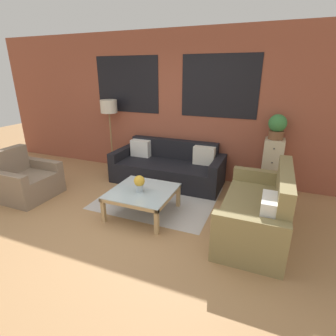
% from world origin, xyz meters
% --- Properties ---
extents(ground_plane, '(16.00, 16.00, 0.00)m').
position_xyz_m(ground_plane, '(0.00, 0.00, 0.00)').
color(ground_plane, '#AD7F51').
extents(wall_back_brick, '(8.40, 0.09, 2.80)m').
position_xyz_m(wall_back_brick, '(0.00, 2.44, 1.41)').
color(wall_back_brick, brown).
rests_on(wall_back_brick, ground_plane).
extents(rug, '(1.92, 1.64, 0.00)m').
position_xyz_m(rug, '(0.26, 1.22, 0.00)').
color(rug, '#BCB7B2').
rests_on(rug, ground_plane).
extents(couch_dark, '(2.12, 0.88, 0.78)m').
position_xyz_m(couch_dark, '(0.14, 1.95, 0.28)').
color(couch_dark, black).
rests_on(couch_dark, ground_plane).
extents(settee_vintage, '(0.80, 1.66, 0.92)m').
position_xyz_m(settee_vintage, '(1.90, 0.76, 0.31)').
color(settee_vintage, olive).
rests_on(settee_vintage, ground_plane).
extents(armchair_corner, '(0.80, 0.86, 0.84)m').
position_xyz_m(armchair_corner, '(-1.87, 0.42, 0.28)').
color(armchair_corner, '#84705B').
rests_on(armchair_corner, ground_plane).
extents(coffee_table, '(0.91, 0.91, 0.39)m').
position_xyz_m(coffee_table, '(0.26, 0.64, 0.33)').
color(coffee_table, silver).
rests_on(coffee_table, ground_plane).
extents(floor_lamp, '(0.34, 0.34, 1.51)m').
position_xyz_m(floor_lamp, '(-1.26, 2.14, 1.29)').
color(floor_lamp, olive).
rests_on(floor_lamp, ground_plane).
extents(drawer_cabinet, '(0.32, 0.36, 0.98)m').
position_xyz_m(drawer_cabinet, '(2.00, 2.19, 0.49)').
color(drawer_cabinet, '#C6B793').
rests_on(drawer_cabinet, ground_plane).
extents(potted_plant, '(0.30, 0.30, 0.42)m').
position_xyz_m(potted_plant, '(2.00, 2.19, 1.20)').
color(potted_plant, brown).
rests_on(potted_plant, drawer_cabinet).
extents(flower_vase, '(0.16, 0.16, 0.25)m').
position_xyz_m(flower_vase, '(0.24, 0.58, 0.53)').
color(flower_vase, '#ADBCC6').
rests_on(flower_vase, coffee_table).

